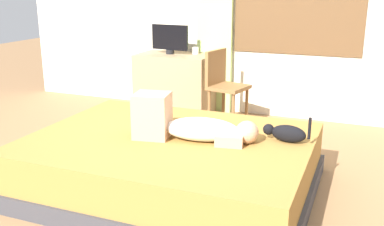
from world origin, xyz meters
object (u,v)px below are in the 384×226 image
Objects in this scene: chair_by_desk at (223,82)px; bed at (171,164)px; person_lying at (189,125)px; cup at (195,51)px; tv_monitor at (170,39)px; desk at (175,84)px; cat at (286,133)px.

bed is at bearing -85.64° from chair_by_desk.
chair_by_desk is at bearing 99.36° from person_lying.
cup is 0.69m from chair_by_desk.
person_lying reaches higher than bed.
bed is at bearing -65.42° from tv_monitor.
chair_by_desk reaches higher than desk.
tv_monitor is at bearing -158.22° from cup.
person_lying is at bearing -63.35° from desk.
tv_monitor reaches higher than cat.
person_lying is 2.21m from desk.
cup is at bearing 110.26° from person_lying.
desk is at bearing 112.97° from bed.
chair_by_desk reaches higher than cup.
cat is 4.44× the size of cup.
chair_by_desk is at bearing -20.51° from tv_monitor.
tv_monitor reaches higher than bed.
person_lying is 1.10× the size of chair_by_desk.
bed is 4.50× the size of tv_monitor.
desk is at bearing 133.83° from cat.
bed is at bearing -174.47° from person_lying.
tv_monitor is at bearing 118.18° from person_lying.
chair_by_desk is (-0.28, 1.67, -0.04)m from person_lying.
tv_monitor reaches higher than person_lying.
desk is 0.78m from chair_by_desk.
chair_by_desk is at bearing -22.25° from desk.
cat is at bearing 17.41° from person_lying.
person_lying is at bearing -80.64° from chair_by_desk.
cat is at bearing -56.42° from chair_by_desk.
person_lying is at bearing -61.82° from tv_monitor.
desk is at bearing 116.65° from person_lying.
tv_monitor is at bearing 134.94° from cat.
bed is 2.29m from tv_monitor.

